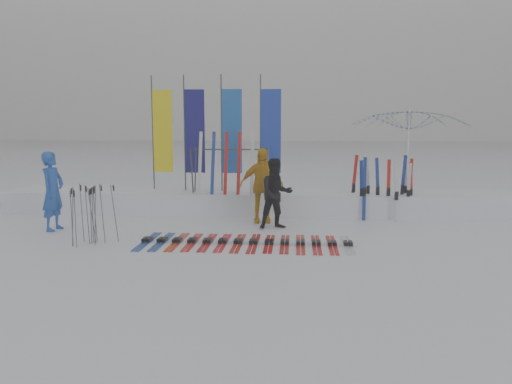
# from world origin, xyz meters

# --- Properties ---
(ground) EXTENTS (120.00, 120.00, 0.00)m
(ground) POSITION_xyz_m (0.00, 0.00, 0.00)
(ground) COLOR white
(ground) RESTS_ON ground
(snow_bank) EXTENTS (14.00, 1.60, 0.60)m
(snow_bank) POSITION_xyz_m (0.00, 4.60, 0.30)
(snow_bank) COLOR white
(snow_bank) RESTS_ON ground
(person_blue) EXTENTS (0.51, 0.71, 1.83)m
(person_blue) POSITION_xyz_m (-4.55, 1.94, 0.92)
(person_blue) COLOR #1E4CAF
(person_blue) RESTS_ON ground
(person_black) EXTENTS (0.96, 0.85, 1.66)m
(person_black) POSITION_xyz_m (0.60, 2.56, 0.83)
(person_black) COLOR black
(person_black) RESTS_ON ground
(person_yellow) EXTENTS (1.13, 0.55, 1.87)m
(person_yellow) POSITION_xyz_m (0.21, 3.28, 0.93)
(person_yellow) COLOR #DB9C0E
(person_yellow) RESTS_ON ground
(tent_canopy) EXTENTS (3.80, 3.85, 2.98)m
(tent_canopy) POSITION_xyz_m (4.19, 5.24, 1.49)
(tent_canopy) COLOR white
(tent_canopy) RESTS_ON ground
(ski_row) EXTENTS (4.36, 1.68, 0.07)m
(ski_row) POSITION_xyz_m (0.04, 0.99, 0.04)
(ski_row) COLOR navy
(ski_row) RESTS_ON ground
(pole_cluster) EXTENTS (0.83, 0.63, 1.24)m
(pole_cluster) POSITION_xyz_m (-3.17, 0.71, 0.60)
(pole_cluster) COLOR #595B60
(pole_cluster) RESTS_ON ground
(feather_flags) EXTENTS (3.65, 0.24, 3.20)m
(feather_flags) POSITION_xyz_m (-1.24, 4.74, 2.24)
(feather_flags) COLOR #383A3F
(feather_flags) RESTS_ON ground
(ski_rack) EXTENTS (2.04, 0.80, 1.23)m
(ski_rack) POSITION_xyz_m (-0.70, 4.20, 1.38)
(ski_rack) COLOR #383A3F
(ski_rack) RESTS_ON ground
(upright_skis) EXTENTS (1.56, 0.95, 1.65)m
(upright_skis) POSITION_xyz_m (3.45, 4.14, 0.78)
(upright_skis) COLOR navy
(upright_skis) RESTS_ON ground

